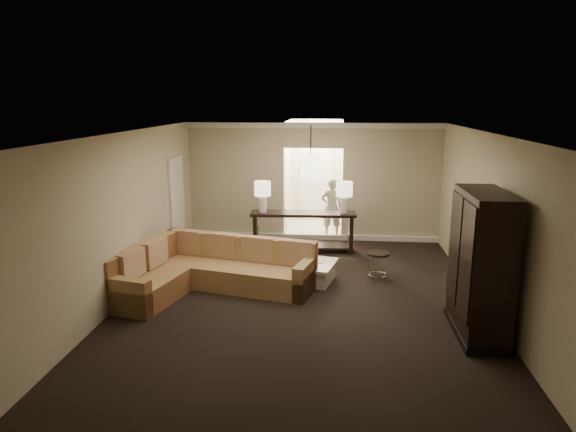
# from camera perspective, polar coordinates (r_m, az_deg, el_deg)

# --- Properties ---
(ground) EXTENTS (8.00, 8.00, 0.00)m
(ground) POSITION_cam_1_polar(r_m,az_deg,el_deg) (8.77, 1.53, -9.42)
(ground) COLOR black
(ground) RESTS_ON ground
(wall_back) EXTENTS (6.00, 0.04, 2.80)m
(wall_back) POSITION_cam_1_polar(r_m,az_deg,el_deg) (12.27, 2.80, 3.81)
(wall_back) COLOR #B8AE8B
(wall_back) RESTS_ON ground
(wall_front) EXTENTS (6.00, 0.04, 2.80)m
(wall_front) POSITION_cam_1_polar(r_m,az_deg,el_deg) (4.56, -1.75, -12.12)
(wall_front) COLOR #B8AE8B
(wall_front) RESTS_ON ground
(wall_left) EXTENTS (0.04, 8.00, 2.80)m
(wall_left) POSITION_cam_1_polar(r_m,az_deg,el_deg) (9.04, -17.75, -0.07)
(wall_left) COLOR #B8AE8B
(wall_left) RESTS_ON ground
(wall_right) EXTENTS (0.04, 8.00, 2.80)m
(wall_right) POSITION_cam_1_polar(r_m,az_deg,el_deg) (8.69, 21.73, -0.88)
(wall_right) COLOR #B8AE8B
(wall_right) RESTS_ON ground
(ceiling) EXTENTS (6.00, 8.00, 0.02)m
(ceiling) POSITION_cam_1_polar(r_m,az_deg,el_deg) (8.14, 1.65, 9.14)
(ceiling) COLOR white
(ceiling) RESTS_ON wall_back
(crown_molding) EXTENTS (6.00, 0.10, 0.12)m
(crown_molding) POSITION_cam_1_polar(r_m,az_deg,el_deg) (12.08, 2.86, 10.01)
(crown_molding) COLOR white
(crown_molding) RESTS_ON wall_back
(baseboard) EXTENTS (6.00, 0.10, 0.12)m
(baseboard) POSITION_cam_1_polar(r_m,az_deg,el_deg) (12.50, 2.72, -2.31)
(baseboard) COLOR white
(baseboard) RESTS_ON ground
(side_door) EXTENTS (0.05, 0.90, 2.10)m
(side_door) POSITION_cam_1_polar(r_m,az_deg,el_deg) (11.67, -12.22, 1.31)
(side_door) COLOR white
(side_door) RESTS_ON ground
(foyer) EXTENTS (1.44, 2.02, 2.80)m
(foyer) POSITION_cam_1_polar(r_m,az_deg,el_deg) (13.61, 3.05, 4.28)
(foyer) COLOR silver
(foyer) RESTS_ON ground
(sectional_sofa) EXTENTS (3.43, 2.52, 0.89)m
(sectional_sofa) POSITION_cam_1_polar(r_m,az_deg,el_deg) (9.26, -9.06, -6.04)
(sectional_sofa) COLOR brown
(sectional_sofa) RESTS_ON ground
(coffee_table) EXTENTS (1.09, 1.09, 0.38)m
(coffee_table) POSITION_cam_1_polar(r_m,az_deg,el_deg) (9.64, 2.43, -6.16)
(coffee_table) COLOR silver
(coffee_table) RESTS_ON ground
(console_table) EXTENTS (2.34, 0.65, 0.89)m
(console_table) POSITION_cam_1_polar(r_m,az_deg,el_deg) (11.38, 1.69, -1.37)
(console_table) COLOR black
(console_table) RESTS_ON ground
(armoire) EXTENTS (0.62, 1.45, 2.09)m
(armoire) POSITION_cam_1_polar(r_m,az_deg,el_deg) (7.77, 20.58, -5.40)
(armoire) COLOR black
(armoire) RESTS_ON ground
(drink_table) EXTENTS (0.42, 0.42, 0.53)m
(drink_table) POSITION_cam_1_polar(r_m,az_deg,el_deg) (9.80, 9.97, -4.87)
(drink_table) COLOR black
(drink_table) RESTS_ON ground
(table_lamp_left) EXTENTS (0.36, 0.36, 0.68)m
(table_lamp_left) POSITION_cam_1_polar(r_m,az_deg,el_deg) (11.25, -2.84, 2.71)
(table_lamp_left) COLOR silver
(table_lamp_left) RESTS_ON console_table
(table_lamp_right) EXTENTS (0.36, 0.36, 0.68)m
(table_lamp_right) POSITION_cam_1_polar(r_m,az_deg,el_deg) (11.23, 6.28, 2.64)
(table_lamp_right) COLOR silver
(table_lamp_right) RESTS_ON console_table
(pendant_light) EXTENTS (0.38, 0.38, 1.09)m
(pendant_light) POSITION_cam_1_polar(r_m,az_deg,el_deg) (10.90, 2.53, 5.61)
(pendant_light) COLOR black
(pendant_light) RESTS_ON ceiling
(person) EXTENTS (0.63, 0.46, 1.61)m
(person) POSITION_cam_1_polar(r_m,az_deg,el_deg) (12.66, 4.87, 1.33)
(person) COLOR beige
(person) RESTS_ON ground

